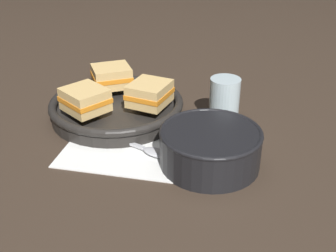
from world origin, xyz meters
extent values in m
plane|color=#382B21|center=(0.00, 0.00, 0.00)|extent=(4.00, 4.00, 0.00)
cube|color=white|center=(-0.05, -0.03, 0.00)|extent=(0.24, 0.21, 0.00)
cylinder|color=black|center=(0.11, -0.05, 0.03)|extent=(0.18, 0.18, 0.07)
cylinder|color=orange|center=(0.11, -0.05, 0.05)|extent=(0.16, 0.16, 0.01)
torus|color=black|center=(0.11, -0.05, 0.07)|extent=(0.18, 0.18, 0.01)
cube|color=#B7B7BC|center=(-0.07, -0.02, 0.01)|extent=(0.12, 0.05, 0.01)
ellipsoid|color=#B7B7BC|center=(0.01, -0.05, 0.01)|extent=(0.06, 0.05, 0.01)
cylinder|color=black|center=(-0.11, 0.09, 0.01)|extent=(0.28, 0.28, 0.02)
torus|color=black|center=(-0.11, 0.09, 0.03)|extent=(0.29, 0.29, 0.02)
cube|color=black|center=(-0.22, 0.26, 0.03)|extent=(0.09, 0.12, 0.01)
cube|color=#DBB26B|center=(-0.15, 0.03, 0.05)|extent=(0.11, 0.11, 0.02)
cube|color=orange|center=(-0.15, 0.03, 0.07)|extent=(0.11, 0.11, 0.01)
cube|color=#DBB26B|center=(-0.15, 0.03, 0.08)|extent=(0.11, 0.11, 0.02)
cube|color=#DBB26B|center=(-0.04, 0.08, 0.05)|extent=(0.09, 0.10, 0.02)
cube|color=orange|center=(-0.04, 0.08, 0.07)|extent=(0.09, 0.10, 0.01)
cube|color=#DBB26B|center=(-0.04, 0.08, 0.08)|extent=(0.09, 0.10, 0.02)
cube|color=#DBB26B|center=(-0.15, 0.16, 0.05)|extent=(0.11, 0.11, 0.02)
cube|color=orange|center=(-0.15, 0.16, 0.07)|extent=(0.11, 0.11, 0.01)
cube|color=#DBB26B|center=(-0.15, 0.16, 0.08)|extent=(0.11, 0.11, 0.02)
cylinder|color=silver|center=(0.12, 0.11, 0.05)|extent=(0.06, 0.06, 0.10)
camera|label=1|loc=(0.19, -0.69, 0.42)|focal=45.00mm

